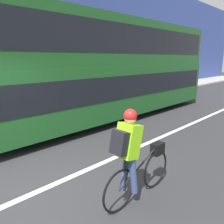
% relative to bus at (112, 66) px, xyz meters
% --- Properties ---
extents(ground_plane, '(80.00, 80.00, 0.00)m').
position_rel_bus_xyz_m(ground_plane, '(-4.99, -3.03, -2.12)').
color(ground_plane, '#2D2D30').
extents(road_center_line, '(50.00, 0.14, 0.01)m').
position_rel_bus_xyz_m(road_center_line, '(-4.99, -2.92, -2.12)').
color(road_center_line, silver).
rests_on(road_center_line, ground_plane).
extents(bus, '(10.56, 2.60, 3.85)m').
position_rel_bus_xyz_m(bus, '(0.00, 0.00, 0.00)').
color(bus, black).
rests_on(bus, ground_plane).
extents(cyclist_on_bike, '(1.74, 0.32, 1.68)m').
position_rel_bus_xyz_m(cyclist_on_bike, '(-3.76, -4.35, -1.22)').
color(cyclist_on_bike, black).
rests_on(cyclist_on_bike, ground_plane).
extents(trash_bin, '(0.47, 0.47, 0.84)m').
position_rel_bus_xyz_m(trash_bin, '(0.08, 3.05, -1.59)').
color(trash_bin, '#515156').
rests_on(trash_bin, sidewalk_curb).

